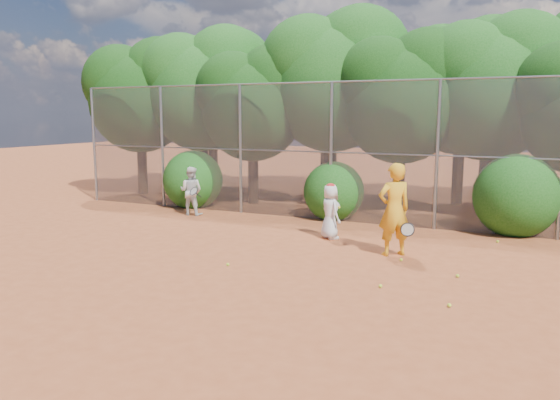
% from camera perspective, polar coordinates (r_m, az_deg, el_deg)
% --- Properties ---
extents(ground, '(80.00, 80.00, 0.00)m').
position_cam_1_polar(ground, '(10.44, -0.83, -8.30)').
color(ground, '#9C4723').
rests_on(ground, ground).
extents(fence_back, '(20.05, 0.09, 4.03)m').
position_cam_1_polar(fence_back, '(15.66, 8.40, 5.05)').
color(fence_back, gray).
rests_on(fence_back, ground).
extents(tree_0, '(4.38, 3.81, 6.00)m').
position_cam_1_polar(tree_0, '(21.91, -14.30, 10.88)').
color(tree_0, black).
rests_on(tree_0, ground).
extents(tree_1, '(4.64, 4.03, 6.35)m').
position_cam_1_polar(tree_1, '(20.86, -7.98, 11.82)').
color(tree_1, black).
rests_on(tree_1, ground).
extents(tree_2, '(3.99, 3.47, 5.47)m').
position_cam_1_polar(tree_2, '(18.97, -2.68, 10.43)').
color(tree_2, black).
rests_on(tree_2, ground).
extents(tree_3, '(4.89, 4.26, 6.70)m').
position_cam_1_polar(tree_3, '(18.93, 5.69, 12.86)').
color(tree_3, black).
rests_on(tree_3, ground).
extents(tree_4, '(4.19, 3.64, 5.73)m').
position_cam_1_polar(tree_4, '(17.63, 12.79, 10.90)').
color(tree_4, black).
rests_on(tree_4, ground).
extents(tree_5, '(4.51, 3.92, 6.17)m').
position_cam_1_polar(tree_5, '(18.08, 21.31, 11.39)').
color(tree_5, black).
rests_on(tree_5, ground).
extents(tree_9, '(4.83, 4.20, 6.62)m').
position_cam_1_polar(tree_9, '(23.34, -6.95, 11.95)').
color(tree_9, black).
rests_on(tree_9, ground).
extents(tree_10, '(5.15, 4.48, 7.06)m').
position_cam_1_polar(tree_10, '(21.35, 5.12, 13.05)').
color(tree_10, black).
rests_on(tree_10, ground).
extents(tree_11, '(4.64, 4.03, 6.35)m').
position_cam_1_polar(tree_11, '(19.77, 18.71, 11.60)').
color(tree_11, black).
rests_on(tree_11, ground).
extents(bush_0, '(2.00, 2.00, 2.00)m').
position_cam_1_polar(bush_0, '(18.56, -9.08, 2.37)').
color(bush_0, '#164B12').
rests_on(bush_0, ground).
extents(bush_1, '(1.80, 1.80, 1.80)m').
position_cam_1_polar(bush_1, '(16.33, 5.64, 1.19)').
color(bush_1, '#164B12').
rests_on(bush_1, ground).
extents(bush_2, '(2.20, 2.20, 2.20)m').
position_cam_1_polar(bush_2, '(15.40, 23.48, 0.77)').
color(bush_2, '#164B12').
rests_on(bush_2, ground).
extents(player_yellow, '(0.95, 0.86, 2.05)m').
position_cam_1_polar(player_yellow, '(12.21, 11.84, -0.99)').
color(player_yellow, gold).
rests_on(player_yellow, ground).
extents(player_teen, '(0.79, 0.77, 1.40)m').
position_cam_1_polar(player_teen, '(13.69, 5.27, -1.17)').
color(player_teen, silver).
rests_on(player_teen, ground).
extents(player_white, '(0.87, 0.77, 1.50)m').
position_cam_1_polar(player_white, '(17.04, -9.28, 0.94)').
color(player_white, silver).
rests_on(player_white, ground).
extents(ball_0, '(0.07, 0.07, 0.07)m').
position_cam_1_polar(ball_0, '(10.10, 10.45, -8.83)').
color(ball_0, '#BCDD28').
rests_on(ball_0, ground).
extents(ball_1, '(0.07, 0.07, 0.07)m').
position_cam_1_polar(ball_1, '(11.94, 12.55, -6.11)').
color(ball_1, '#BCDD28').
rests_on(ball_1, ground).
extents(ball_2, '(0.07, 0.07, 0.07)m').
position_cam_1_polar(ball_2, '(9.41, 17.27, -10.46)').
color(ball_2, '#BCDD28').
rests_on(ball_2, ground).
extents(ball_3, '(0.07, 0.07, 0.07)m').
position_cam_1_polar(ball_3, '(11.07, 18.06, -7.55)').
color(ball_3, '#BCDD28').
rests_on(ball_3, ground).
extents(ball_4, '(0.07, 0.07, 0.07)m').
position_cam_1_polar(ball_4, '(11.36, -5.47, -6.72)').
color(ball_4, '#BCDD28').
rests_on(ball_4, ground).
extents(ball_5, '(0.07, 0.07, 0.07)m').
position_cam_1_polar(ball_5, '(14.32, 21.78, -4.04)').
color(ball_5, '#BCDD28').
rests_on(ball_5, ground).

